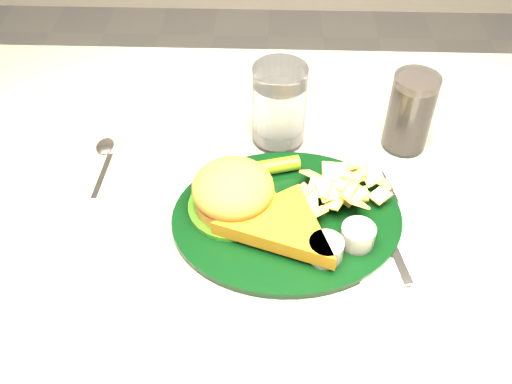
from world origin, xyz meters
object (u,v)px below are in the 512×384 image
table (254,333)px  dinner_plate (288,202)px  water_glass (279,105)px  cola_glass (410,113)px  fork_napkin (389,236)px

table → dinner_plate: 0.42m
water_glass → cola_glass: 0.20m
table → cola_glass: 0.51m
table → cola_glass: cola_glass is taller
fork_napkin → table: bearing=146.6°
water_glass → fork_napkin: bearing=-54.0°
water_glass → fork_napkin: water_glass is taller
dinner_plate → cola_glass: cola_glass is taller
table → dinner_plate: size_ratio=3.78×
table → fork_napkin: 0.43m
cola_glass → table: bearing=-152.0°
fork_napkin → dinner_plate: bearing=156.0°
dinner_plate → cola_glass: 0.25m
water_glass → dinner_plate: bearing=-85.7°
dinner_plate → table: bearing=131.3°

